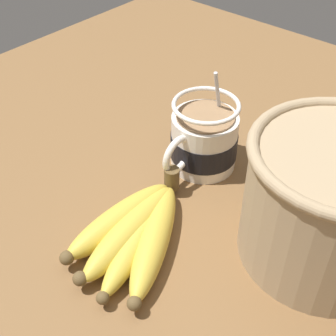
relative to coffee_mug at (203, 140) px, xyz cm
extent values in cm
cube|color=brown|center=(5.48, 2.44, -5.72)|extent=(107.28, 107.28, 3.01)
cylinder|color=white|center=(-0.13, 0.00, -0.24)|extent=(9.05, 9.05, 7.94)
cylinder|color=black|center=(-0.13, 0.00, -0.78)|extent=(9.25, 9.25, 3.44)
torus|color=white|center=(5.34, 0.00, 0.70)|extent=(5.61, 0.90, 5.61)
cylinder|color=#997551|center=(-0.13, 0.00, 3.83)|extent=(7.85, 7.85, 0.40)
torus|color=white|center=(-0.13, 0.00, 5.60)|extent=(9.05, 9.05, 0.60)
cylinder|color=silver|center=(-3.25, 0.00, 3.46)|extent=(3.56, 0.50, 12.46)
ellipsoid|color=silver|center=(-1.71, 0.00, -2.71)|extent=(3.00, 2.00, 0.80)
cylinder|color=brown|center=(7.44, 0.66, -1.60)|extent=(2.00, 2.00, 3.00)
ellipsoid|color=gold|center=(16.42, 0.27, -2.38)|extent=(16.12, 4.36, 3.67)
sphere|color=brown|center=(24.40, -0.08, -2.38)|extent=(1.65, 1.65, 1.65)
ellipsoid|color=gold|center=(16.85, 1.96, -2.39)|extent=(17.33, 5.95, 3.65)
sphere|color=brown|center=(25.26, 3.13, -2.39)|extent=(1.64, 1.64, 1.64)
ellipsoid|color=gold|center=(16.81, 3.76, -2.65)|extent=(17.83, 8.55, 3.13)
sphere|color=brown|center=(25.24, 6.54, -2.65)|extent=(1.41, 1.41, 1.41)
ellipsoid|color=gold|center=(15.99, 5.34, -2.47)|extent=(17.02, 11.45, 3.48)
sphere|color=brown|center=(23.67, 9.54, -2.47)|extent=(1.57, 1.57, 1.57)
cylinder|color=tan|center=(3.41, 19.71, 2.90)|extent=(18.78, 18.78, 14.23)
camera|label=1|loc=(41.97, 29.85, 38.39)|focal=50.00mm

